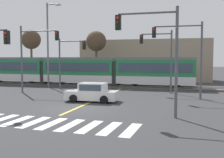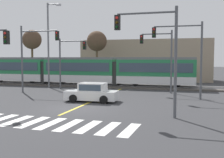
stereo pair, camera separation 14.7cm
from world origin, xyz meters
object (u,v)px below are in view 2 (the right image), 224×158
traffic_light_far_left (69,55)px  traffic_light_mid_left (33,49)px  bare_tree_far_west (32,40)px  light_rail_tram (81,70)px  street_lamp_west (49,41)px  bare_tree_west (97,42)px  traffic_light_far_right (161,52)px  sedan_crossing (92,93)px  traffic_light_mid_right (185,48)px  traffic_light_near_right (155,44)px

traffic_light_far_left → traffic_light_mid_left: traffic_light_mid_left is taller
traffic_light_mid_left → bare_tree_far_west: 15.45m
light_rail_tram → street_lamp_west: (-2.84, -2.75, 3.49)m
street_lamp_west → bare_tree_west: 8.92m
traffic_light_mid_left → traffic_light_far_right: 12.77m
sedan_crossing → traffic_light_far_right: bearing=56.8°
light_rail_tram → street_lamp_west: size_ratio=2.80×
traffic_light_mid_right → bare_tree_west: bearing=133.0°
traffic_light_far_left → traffic_light_near_right: (11.28, -12.31, 0.52)m
sedan_crossing → street_lamp_west: 13.28m
traffic_light_mid_left → bare_tree_far_west: size_ratio=0.87×
traffic_light_far_left → traffic_light_far_right: bearing=-3.1°
traffic_light_near_right → traffic_light_far_left: bearing=132.5°
traffic_light_mid_right → bare_tree_far_west: 26.43m
sedan_crossing → traffic_light_near_right: 8.14m
traffic_light_far_left → traffic_light_mid_right: traffic_light_mid_right is taller
traffic_light_near_right → bare_tree_far_west: (-21.49, 21.17, 1.90)m
traffic_light_far_right → sedan_crossing: bearing=-123.2°
light_rail_tram → traffic_light_mid_right: (12.91, -8.02, 2.36)m
sedan_crossing → traffic_light_mid_right: 8.79m
sedan_crossing → traffic_light_far_left: bearing=125.9°
light_rail_tram → street_lamp_west: 5.27m
traffic_light_mid_left → bare_tree_far_west: (-8.26, 12.93, 1.81)m
traffic_light_mid_left → traffic_light_near_right: traffic_light_mid_left is taller
light_rail_tram → traffic_light_far_right: traffic_light_far_right is taller
traffic_light_far_right → light_rail_tram: bearing=157.2°
street_lamp_west → bare_tree_west: (3.04, 8.38, 0.33)m
traffic_light_mid_right → street_lamp_west: bearing=161.5°
sedan_crossing → traffic_light_mid_right: (7.12, 3.58, 3.70)m
traffic_light_near_right → traffic_light_mid_right: (1.44, 8.15, 0.08)m
traffic_light_mid_left → street_lamp_west: (-1.07, 5.19, 1.12)m
sedan_crossing → light_rail_tram: bearing=116.5°
traffic_light_mid_left → bare_tree_west: (1.97, 13.56, 1.46)m
light_rail_tram → traffic_light_mid_right: bearing=-31.8°
street_lamp_west → bare_tree_far_west: (-7.18, 7.75, 0.69)m
street_lamp_west → bare_tree_far_west: street_lamp_west is taller
traffic_light_far_right → street_lamp_west: street_lamp_west is taller
traffic_light_far_left → traffic_light_near_right: size_ratio=0.88×
light_rail_tram → traffic_light_far_left: traffic_light_far_left is taller
traffic_light_far_right → traffic_light_mid_left: bearing=-164.0°
light_rail_tram → street_lamp_west: street_lamp_west is taller
sedan_crossing → street_lamp_west: (-8.63, 8.86, 4.84)m
traffic_light_mid_left → street_lamp_west: street_lamp_west is taller
traffic_light_mid_left → street_lamp_west: size_ratio=0.68×
traffic_light_near_right → bare_tree_far_west: size_ratio=0.84×
traffic_light_far_left → street_lamp_west: street_lamp_west is taller
traffic_light_mid_right → traffic_light_far_right: (-2.41, 3.61, -0.26)m
sedan_crossing → bare_tree_west: bearing=108.0°
traffic_light_mid_left → traffic_light_far_right: (12.27, 3.52, -0.27)m
traffic_light_far_left → traffic_light_far_right: size_ratio=0.91×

